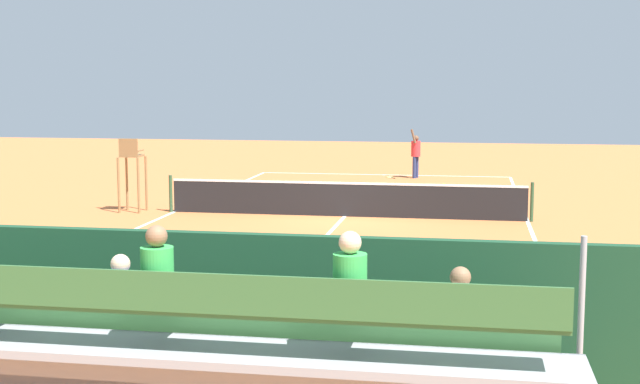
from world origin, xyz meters
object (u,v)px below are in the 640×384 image
umpire_chair (131,167)px  equipment_bag (303,369)px  courtside_bench (459,345)px  tennis_net (345,199)px  tennis_ball_near (444,184)px  bleacher_stand (143,353)px  tennis_player (416,152)px  tennis_racket (390,177)px

umpire_chair → equipment_bag: (-7.64, 13.20, -1.13)m
courtside_bench → tennis_net: bearing=-75.8°
courtside_bench → umpire_chair: bearing=-53.8°
tennis_ball_near → equipment_bag: bearing=87.2°
tennis_net → courtside_bench: size_ratio=5.72×
bleacher_stand → tennis_player: (-1.19, -25.45, 0.07)m
tennis_net → bleacher_stand: (-0.13, 15.38, 0.45)m
bleacher_stand → equipment_bag: 2.50m
tennis_ball_near → tennis_racket: bearing=-44.1°
equipment_bag → tennis_racket: size_ratio=1.62×
tennis_racket → courtside_bench: bearing=97.4°
bleacher_stand → equipment_bag: (-1.32, -1.98, -0.77)m
equipment_bag → tennis_racket: 23.44m
tennis_net → equipment_bag: bearing=96.1°
tennis_net → bleacher_stand: 15.39m
tennis_player → courtside_bench: bearing=95.0°
umpire_chair → tennis_player: (-7.52, -10.27, -0.30)m
equipment_bag → tennis_ball_near: equipment_bag is taller
tennis_net → equipment_bag: size_ratio=11.44×
courtside_bench → bleacher_stand: bearing=33.1°
equipment_bag → tennis_racket: bearing=-87.3°
tennis_net → tennis_ball_near: 8.31m
tennis_player → tennis_ball_near: (-1.18, 2.15, -0.98)m
bleacher_stand → tennis_ball_near: bearing=-95.8°
umpire_chair → courtside_bench: bearing=126.2°
bleacher_stand → umpire_chair: bearing=-67.4°
courtside_bench → tennis_racket: size_ratio=3.24×
equipment_bag → tennis_net: bearing=-83.9°
bleacher_stand → tennis_racket: 25.41m
courtside_bench → equipment_bag: size_ratio=2.00×
tennis_net → tennis_player: bearing=-97.5°
umpire_chair → tennis_racket: (-6.54, -10.21, -1.30)m
umpire_chair → tennis_racket: umpire_chair is taller
tennis_net → tennis_racket: tennis_net is taller
tennis_racket → tennis_ball_near: (-2.17, 2.10, 0.02)m
equipment_bag → tennis_ball_near: size_ratio=13.64×
courtside_bench → equipment_bag: 1.96m
courtside_bench → tennis_player: tennis_player is taller
tennis_net → tennis_racket: bearing=-91.9°
tennis_player → umpire_chair: bearing=53.8°
courtside_bench → tennis_racket: courtside_bench is taller
tennis_net → tennis_player: (-1.32, -10.06, 0.51)m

